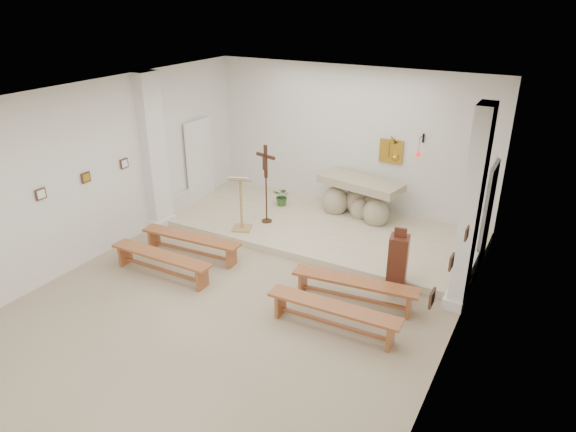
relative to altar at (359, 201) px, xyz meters
The scene contains 27 objects.
ground 4.47m from the altar, 97.02° to the right, with size 7.00×10.00×0.00m, color tan.
wall_left 6.09m from the altar, 132.47° to the right, with size 0.02×10.00×3.50m, color silver.
wall_right 5.44m from the altar, 56.21° to the right, with size 0.02×10.00×3.50m, color silver.
wall_back 1.45m from the altar, 132.84° to the left, with size 7.00×0.02×3.50m, color silver.
ceiling 5.33m from the altar, 97.02° to the right, with size 7.00×10.00×0.02m, color silver.
sanctuary_platform 1.15m from the altar, 120.92° to the right, with size 6.98×3.00×0.15m, color beige.
pilaster_left 4.75m from the altar, 148.41° to the right, with size 0.26×0.55×3.50m, color white.
pilaster_right 3.91m from the altar, 40.39° to the right, with size 0.26×0.55×3.50m, color white.
gold_wall_relief 1.34m from the altar, 47.52° to the left, with size 0.55×0.04×0.55m, color gold.
sanctuary_lamp 1.78m from the altar, 14.04° to the left, with size 0.11×0.36×0.44m.
station_frame_left_front 6.68m from the altar, 127.62° to the right, with size 0.03×0.20×0.20m, color #442C1E.
station_frame_left_mid 5.93m from the altar, 133.65° to the right, with size 0.03×0.20×0.20m, color #442C1E.
station_frame_left_rear 5.27m from the altar, 141.38° to the right, with size 0.03×0.20×0.20m, color #442C1E.
station_frame_right_front 6.09m from the altar, 60.64° to the right, with size 0.03×0.20×0.20m, color #442C1E.
station_frame_right_mid 5.26m from the altar, 55.15° to the right, with size 0.03×0.20×0.20m, color #442C1E.
station_frame_right_rear 4.50m from the altar, 47.59° to the right, with size 0.03×0.20×0.20m, color #442C1E.
radiator_left 4.33m from the altar, 156.76° to the right, with size 0.10×0.85×0.52m, color silver.
radiator_right 3.36m from the altar, 30.56° to the right, with size 0.10×0.85×0.52m, color silver.
altar is the anchor object (origin of this frame).
lectern 2.79m from the altar, 135.20° to the right, with size 0.56×0.51×1.30m.
crucifix_stand 2.26m from the altar, 142.25° to the right, with size 0.54×0.24×1.81m.
potted_plant 1.90m from the altar, behind, with size 0.43×0.37×0.47m, color #2F5F26.
donation_pedestal 3.05m from the altar, 55.13° to the right, with size 0.39×0.39×1.25m.
bench_left_front 4.02m from the altar, 125.39° to the right, with size 2.22×0.49×0.47m.
bench_right_front 3.51m from the altar, 69.22° to the right, with size 2.23×0.60×0.47m.
bench_left_second 4.77m from the altar, 119.22° to the right, with size 2.20×0.36×0.47m.
bench_right_second 4.35m from the altar, 73.37° to the right, with size 2.21×0.41×0.47m.
Camera 1 is at (4.46, -6.09, 5.02)m, focal length 32.00 mm.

